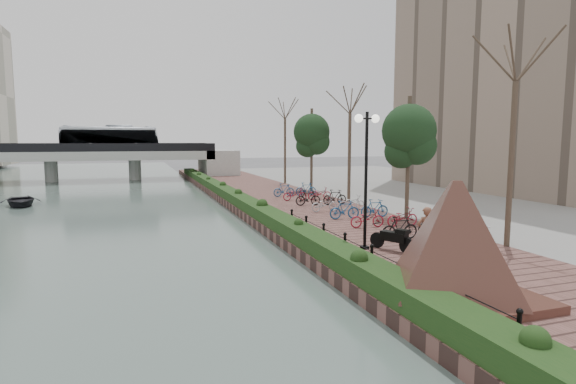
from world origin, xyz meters
name	(u,v)px	position (x,y,z in m)	size (l,w,h in m)	color
ground	(346,297)	(0.00, 0.00, 0.00)	(220.00, 220.00, 0.00)	#59595B
river_water	(3,206)	(-15.00, 25.00, 0.01)	(30.00, 130.00, 0.02)	#475950
promenade	(287,205)	(4.00, 17.50, 0.25)	(8.00, 75.00, 0.50)	brown
inland_pavement	(474,196)	(20.00, 17.50, 0.25)	(24.00, 75.00, 0.50)	gray
hedge	(231,195)	(0.60, 20.00, 0.80)	(1.10, 56.00, 0.60)	#143413
chain_fence	(358,250)	(1.40, 2.00, 0.85)	(0.10, 14.10, 0.70)	black
granite_monument	(455,239)	(2.00, -2.24, 2.08)	(5.26, 5.26, 3.12)	#45221D
lamppost	(366,152)	(2.43, 3.39, 4.24)	(1.02, 0.32, 5.23)	black
motorcycle	(392,238)	(3.25, 2.80, 1.00)	(0.50, 1.61, 1.01)	black
pedestrian	(426,231)	(4.00, 1.75, 1.40)	(0.65, 0.43, 1.79)	brown
bicycle_parking	(349,206)	(5.50, 10.87, 0.97)	(2.40, 19.89, 1.00)	silver
street_trees	(374,157)	(8.00, 12.68, 3.69)	(3.20, 37.12, 6.80)	#3A2C22
bridge	(63,152)	(-13.67, 45.00, 3.37)	(36.00, 10.77, 6.50)	#A6A7A1
boat	(20,201)	(-13.76, 24.44, 0.41)	(2.67, 3.74, 0.77)	black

